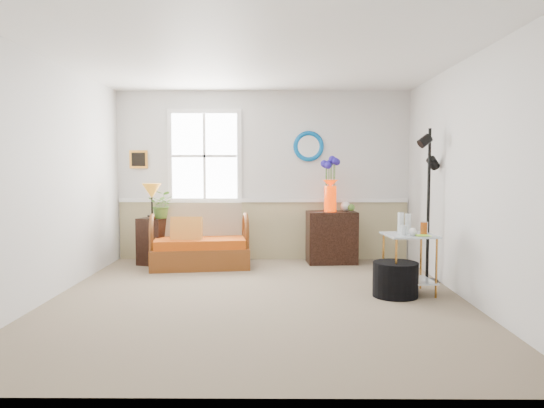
{
  "coord_description": "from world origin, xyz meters",
  "views": [
    {
      "loc": [
        0.2,
        -5.7,
        1.44
      ],
      "look_at": [
        0.15,
        0.5,
        1.0
      ],
      "focal_mm": 35.0,
      "sensor_mm": 36.0,
      "label": 1
    }
  ],
  "objects_px": {
    "side_table": "(409,264)",
    "floor_lamp": "(428,206)",
    "loveseat": "(200,236)",
    "cabinet": "(332,237)",
    "lamp_stand": "(154,241)",
    "ottoman": "(395,279)"
  },
  "relations": [
    {
      "from": "cabinet",
      "to": "floor_lamp",
      "type": "xyz_separation_m",
      "value": [
        1.06,
        -1.31,
        0.57
      ]
    },
    {
      "from": "lamp_stand",
      "to": "ottoman",
      "type": "relative_size",
      "value": 1.38
    },
    {
      "from": "lamp_stand",
      "to": "floor_lamp",
      "type": "xyz_separation_m",
      "value": [
        3.68,
        -1.19,
        0.61
      ]
    },
    {
      "from": "loveseat",
      "to": "floor_lamp",
      "type": "height_order",
      "value": "floor_lamp"
    },
    {
      "from": "loveseat",
      "to": "floor_lamp",
      "type": "xyz_separation_m",
      "value": [
        2.98,
        -0.96,
        0.51
      ]
    },
    {
      "from": "side_table",
      "to": "ottoman",
      "type": "xyz_separation_m",
      "value": [
        -0.18,
        -0.14,
        -0.15
      ]
    },
    {
      "from": "floor_lamp",
      "to": "ottoman",
      "type": "height_order",
      "value": "floor_lamp"
    },
    {
      "from": "loveseat",
      "to": "cabinet",
      "type": "height_order",
      "value": "loveseat"
    },
    {
      "from": "lamp_stand",
      "to": "floor_lamp",
      "type": "distance_m",
      "value": 3.91
    },
    {
      "from": "lamp_stand",
      "to": "side_table",
      "type": "xyz_separation_m",
      "value": [
        3.3,
        -1.79,
        -0.0
      ]
    },
    {
      "from": "loveseat",
      "to": "side_table",
      "type": "xyz_separation_m",
      "value": [
        2.6,
        -1.57,
        -0.11
      ]
    },
    {
      "from": "loveseat",
      "to": "cabinet",
      "type": "xyz_separation_m",
      "value": [
        1.92,
        0.34,
        -0.06
      ]
    },
    {
      "from": "side_table",
      "to": "cabinet",
      "type": "bearing_deg",
      "value": 109.49
    },
    {
      "from": "cabinet",
      "to": "ottoman",
      "type": "bearing_deg",
      "value": -80.58
    },
    {
      "from": "floor_lamp",
      "to": "ottoman",
      "type": "relative_size",
      "value": 3.82
    },
    {
      "from": "lamp_stand",
      "to": "ottoman",
      "type": "distance_m",
      "value": 3.67
    },
    {
      "from": "loveseat",
      "to": "ottoman",
      "type": "distance_m",
      "value": 2.97
    },
    {
      "from": "ottoman",
      "to": "loveseat",
      "type": "bearing_deg",
      "value": 144.83
    },
    {
      "from": "loveseat",
      "to": "side_table",
      "type": "height_order",
      "value": "loveseat"
    },
    {
      "from": "loveseat",
      "to": "ottoman",
      "type": "relative_size",
      "value": 2.74
    },
    {
      "from": "side_table",
      "to": "floor_lamp",
      "type": "relative_size",
      "value": 0.36
    },
    {
      "from": "lamp_stand",
      "to": "cabinet",
      "type": "height_order",
      "value": "cabinet"
    }
  ]
}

